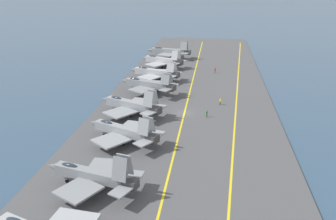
{
  "coord_description": "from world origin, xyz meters",
  "views": [
    {
      "loc": [
        -75.98,
        -6.38,
        29.5
      ],
      "look_at": [
        -5.33,
        3.1,
        2.9
      ],
      "focal_mm": 38.0,
      "sensor_mm": 36.0,
      "label": 1
    }
  ],
  "objects_px": {
    "parked_jet_second": "(93,175)",
    "parked_jet_fifth": "(148,84)",
    "parked_jet_seventh": "(162,60)",
    "crew_red_vest": "(215,70)",
    "parked_jet_third": "(123,131)",
    "parked_jet_fourth": "(131,105)",
    "parked_jet_sixth": "(155,72)",
    "parked_jet_eighth": "(169,51)",
    "crew_yellow_vest": "(220,101)",
    "crew_green_vest": "(207,113)"
  },
  "relations": [
    {
      "from": "parked_jet_second",
      "to": "parked_jet_fifth",
      "type": "xyz_separation_m",
      "value": [
        45.95,
        0.54,
        0.27
      ]
    },
    {
      "from": "parked_jet_seventh",
      "to": "crew_red_vest",
      "type": "relative_size",
      "value": 9.26
    },
    {
      "from": "parked_jet_third",
      "to": "parked_jet_seventh",
      "type": "bearing_deg",
      "value": 1.6
    },
    {
      "from": "parked_jet_fourth",
      "to": "parked_jet_fifth",
      "type": "relative_size",
      "value": 0.98
    },
    {
      "from": "parked_jet_third",
      "to": "parked_jet_sixth",
      "type": "xyz_separation_m",
      "value": [
        43.8,
        1.46,
        -0.02
      ]
    },
    {
      "from": "parked_jet_eighth",
      "to": "parked_jet_second",
      "type": "bearing_deg",
      "value": -179.54
    },
    {
      "from": "parked_jet_fifth",
      "to": "crew_yellow_vest",
      "type": "bearing_deg",
      "value": -107.97
    },
    {
      "from": "parked_jet_fifth",
      "to": "parked_jet_sixth",
      "type": "height_order",
      "value": "parked_jet_fifth"
    },
    {
      "from": "parked_jet_fourth",
      "to": "crew_red_vest",
      "type": "bearing_deg",
      "value": -24.52
    },
    {
      "from": "parked_jet_third",
      "to": "parked_jet_seventh",
      "type": "relative_size",
      "value": 0.98
    },
    {
      "from": "parked_jet_third",
      "to": "parked_jet_fourth",
      "type": "distance_m",
      "value": 14.29
    },
    {
      "from": "parked_jet_second",
      "to": "crew_yellow_vest",
      "type": "bearing_deg",
      "value": -24.94
    },
    {
      "from": "parked_jet_second",
      "to": "parked_jet_fourth",
      "type": "relative_size",
      "value": 0.94
    },
    {
      "from": "parked_jet_fifth",
      "to": "crew_yellow_vest",
      "type": "distance_m",
      "value": 20.09
    },
    {
      "from": "parked_jet_fourth",
      "to": "crew_red_vest",
      "type": "relative_size",
      "value": 9.23
    },
    {
      "from": "crew_green_vest",
      "to": "parked_jet_seventh",
      "type": "bearing_deg",
      "value": 20.32
    },
    {
      "from": "parked_jet_third",
      "to": "crew_green_vest",
      "type": "height_order",
      "value": "parked_jet_third"
    },
    {
      "from": "crew_yellow_vest",
      "to": "crew_green_vest",
      "type": "distance_m",
      "value": 9.21
    },
    {
      "from": "parked_jet_fourth",
      "to": "parked_jet_seventh",
      "type": "xyz_separation_m",
      "value": [
        46.19,
        -0.22,
        -0.02
      ]
    },
    {
      "from": "parked_jet_sixth",
      "to": "parked_jet_eighth",
      "type": "relative_size",
      "value": 0.95
    },
    {
      "from": "parked_jet_second",
      "to": "parked_jet_third",
      "type": "distance_m",
      "value": 16.15
    },
    {
      "from": "parked_jet_eighth",
      "to": "parked_jet_fifth",
      "type": "bearing_deg",
      "value": -179.75
    },
    {
      "from": "parked_jet_second",
      "to": "parked_jet_third",
      "type": "xyz_separation_m",
      "value": [
        16.15,
        -0.38,
        -0.07
      ]
    },
    {
      "from": "parked_jet_fourth",
      "to": "parked_jet_fifth",
      "type": "distance_m",
      "value": 15.68
    },
    {
      "from": "crew_green_vest",
      "to": "parked_jet_second",
      "type": "bearing_deg",
      "value": 153.45
    },
    {
      "from": "crew_red_vest",
      "to": "parked_jet_third",
      "type": "bearing_deg",
      "value": 163.14
    },
    {
      "from": "parked_jet_second",
      "to": "parked_jet_third",
      "type": "relative_size",
      "value": 0.96
    },
    {
      "from": "parked_jet_second",
      "to": "crew_green_vest",
      "type": "height_order",
      "value": "parked_jet_second"
    },
    {
      "from": "parked_jet_fourth",
      "to": "parked_jet_seventh",
      "type": "relative_size",
      "value": 1.0
    },
    {
      "from": "parked_jet_fifth",
      "to": "crew_red_vest",
      "type": "relative_size",
      "value": 9.41
    },
    {
      "from": "parked_jet_third",
      "to": "crew_yellow_vest",
      "type": "distance_m",
      "value": 29.81
    },
    {
      "from": "parked_jet_sixth",
      "to": "crew_green_vest",
      "type": "height_order",
      "value": "parked_jet_sixth"
    },
    {
      "from": "parked_jet_fourth",
      "to": "parked_jet_sixth",
      "type": "distance_m",
      "value": 29.64
    },
    {
      "from": "crew_red_vest",
      "to": "crew_yellow_vest",
      "type": "bearing_deg",
      "value": -177.07
    },
    {
      "from": "parked_jet_third",
      "to": "parked_jet_fifth",
      "type": "distance_m",
      "value": 29.82
    },
    {
      "from": "parked_jet_seventh",
      "to": "crew_red_vest",
      "type": "xyz_separation_m",
      "value": [
        -5.77,
        -18.22,
        -1.38
      ]
    },
    {
      "from": "crew_red_vest",
      "to": "parked_jet_seventh",
      "type": "bearing_deg",
      "value": 72.42
    },
    {
      "from": "parked_jet_second",
      "to": "parked_jet_eighth",
      "type": "distance_m",
      "value": 90.94
    },
    {
      "from": "parked_jet_fourth",
      "to": "parked_jet_eighth",
      "type": "height_order",
      "value": "parked_jet_eighth"
    },
    {
      "from": "parked_jet_eighth",
      "to": "crew_yellow_vest",
      "type": "xyz_separation_m",
      "value": [
        -51.16,
        -19.23,
        -1.84
      ]
    },
    {
      "from": "parked_jet_sixth",
      "to": "parked_jet_third",
      "type": "bearing_deg",
      "value": -178.09
    },
    {
      "from": "parked_jet_fifth",
      "to": "crew_green_vest",
      "type": "height_order",
      "value": "parked_jet_fifth"
    },
    {
      "from": "parked_jet_third",
      "to": "crew_yellow_vest",
      "type": "bearing_deg",
      "value": -37.48
    },
    {
      "from": "parked_jet_seventh",
      "to": "parked_jet_fifth",
      "type": "bearing_deg",
      "value": -178.57
    },
    {
      "from": "crew_red_vest",
      "to": "crew_green_vest",
      "type": "relative_size",
      "value": 1.02
    },
    {
      "from": "crew_yellow_vest",
      "to": "parked_jet_sixth",
      "type": "bearing_deg",
      "value": 44.15
    },
    {
      "from": "parked_jet_fifth",
      "to": "parked_jet_seventh",
      "type": "xyz_separation_m",
      "value": [
        30.54,
        0.76,
        -0.31
      ]
    },
    {
      "from": "parked_jet_fifth",
      "to": "parked_jet_eighth",
      "type": "bearing_deg",
      "value": 0.25
    },
    {
      "from": "parked_jet_third",
      "to": "parked_jet_fourth",
      "type": "height_order",
      "value": "parked_jet_fourth"
    },
    {
      "from": "parked_jet_second",
      "to": "crew_yellow_vest",
      "type": "height_order",
      "value": "parked_jet_second"
    }
  ]
}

